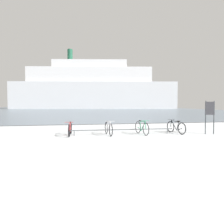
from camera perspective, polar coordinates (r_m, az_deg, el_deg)
ground at (r=61.26m, az=-8.23°, el=0.57°), size 80.00×132.00×0.08m
bike_rack at (r=11.63m, az=2.92°, el=-4.95°), size 5.97×0.20×0.31m
bicycle_0 at (r=11.47m, az=-11.61°, el=-4.69°), size 0.46×1.71×0.78m
bicycle_1 at (r=11.47m, az=-0.98°, el=-4.57°), size 0.46×1.77×0.81m
bicycle_2 at (r=11.82m, az=8.29°, el=-4.35°), size 0.46×1.68×0.83m
bicycle_3 at (r=12.68m, az=17.38°, el=-4.06°), size 0.50×1.67×0.80m
info_sign at (r=12.97m, az=25.59°, el=0.09°), size 0.55×0.11×1.91m
ferry_ship at (r=77.03m, az=-5.34°, el=6.41°), size 60.09×19.88×21.89m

